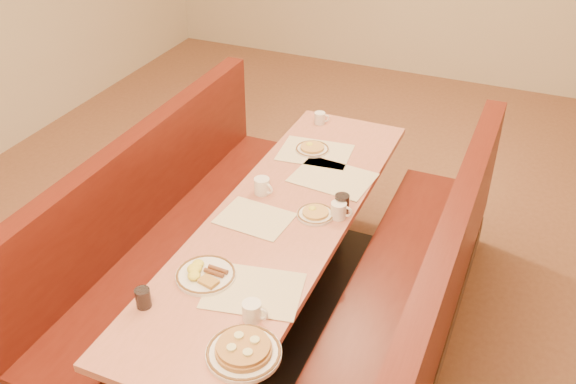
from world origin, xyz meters
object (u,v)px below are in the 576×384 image
at_px(coffee_mug_a, 253,311).
at_px(diner_table, 281,272).
at_px(pancake_plate, 244,351).
at_px(coffee_mug_c, 339,210).
at_px(coffee_mug_b, 262,186).
at_px(coffee_mug_d, 320,118).
at_px(soda_tumbler_near, 143,298).
at_px(booth_left, 169,242).
at_px(booth_right, 409,310).
at_px(eggs_plate, 205,274).
at_px(soda_tumbler_mid, 342,204).

bearing_deg(coffee_mug_a, diner_table, 103.87).
relative_size(diner_table, coffee_mug_a, 21.12).
height_order(pancake_plate, coffee_mug_c, coffee_mug_c).
height_order(coffee_mug_b, coffee_mug_d, coffee_mug_b).
xyz_separation_m(coffee_mug_b, soda_tumbler_near, (-0.09, -1.03, -0.00)).
bearing_deg(booth_left, booth_right, 0.00).
bearing_deg(eggs_plate, booth_right, 33.84).
relative_size(booth_left, coffee_mug_b, 20.61).
bearing_deg(coffee_mug_a, coffee_mug_d, 101.06).
height_order(booth_left, coffee_mug_b, booth_left).
relative_size(pancake_plate, eggs_plate, 1.10).
bearing_deg(soda_tumbler_mid, coffee_mug_c, -86.08).
bearing_deg(booth_left, diner_table, 0.00).
relative_size(booth_left, pancake_plate, 8.10).
distance_m(diner_table, pancake_plate, 1.05).
bearing_deg(coffee_mug_a, coffee_mug_c, 83.19).
xyz_separation_m(coffee_mug_c, coffee_mug_d, (-0.48, 0.98, -0.01)).
distance_m(eggs_plate, coffee_mug_c, 0.81).
xyz_separation_m(booth_right, soda_tumbler_near, (-1.01, -0.85, 0.44)).
distance_m(coffee_mug_a, coffee_mug_d, 1.88).
bearing_deg(coffee_mug_a, pancake_plate, -75.39).
distance_m(booth_right, coffee_mug_b, 1.03).
relative_size(booth_right, pancake_plate, 8.10).
relative_size(pancake_plate, soda_tumbler_near, 3.29).
bearing_deg(coffee_mug_d, coffee_mug_b, -106.61).
bearing_deg(soda_tumbler_mid, coffee_mug_a, -95.34).
distance_m(booth_right, pancake_plate, 1.13).
relative_size(pancake_plate, coffee_mug_c, 2.61).
distance_m(coffee_mug_c, coffee_mug_d, 1.09).
bearing_deg(coffee_mug_b, booth_right, 6.81).
bearing_deg(coffee_mug_d, soda_tumbler_mid, -80.05).
xyz_separation_m(eggs_plate, soda_tumbler_near, (-0.15, -0.28, 0.03)).
bearing_deg(diner_table, eggs_plate, -102.71).
relative_size(eggs_plate, coffee_mug_d, 2.77).
height_order(coffee_mug_d, soda_tumbler_near, soda_tumbler_near).
bearing_deg(coffee_mug_c, booth_left, -177.47).
bearing_deg(soda_tumbler_mid, coffee_mug_d, 117.10).
distance_m(booth_right, soda_tumbler_mid, 0.66).
bearing_deg(coffee_mug_a, soda_tumbler_near, -167.28).
distance_m(coffee_mug_d, soda_tumbler_mid, 1.04).
height_order(booth_right, soda_tumbler_near, booth_right).
relative_size(booth_left, coffee_mug_a, 21.12).
xyz_separation_m(coffee_mug_a, coffee_mug_d, (-0.39, 1.84, -0.01)).
relative_size(pancake_plate, coffee_mug_d, 3.04).
bearing_deg(soda_tumbler_near, coffee_mug_c, 59.96).
distance_m(booth_left, eggs_plate, 0.93).
height_order(eggs_plate, coffee_mug_b, coffee_mug_b).
bearing_deg(coffee_mug_a, booth_right, 53.04).
bearing_deg(coffee_mug_c, diner_table, -161.21).
relative_size(booth_right, eggs_plate, 8.88).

